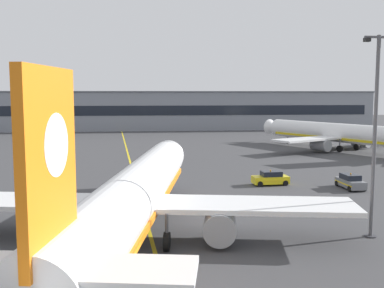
{
  "coord_description": "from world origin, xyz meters",
  "views": [
    {
      "loc": [
        0.47,
        -23.52,
        10.65
      ],
      "look_at": [
        4.76,
        13.71,
        6.55
      ],
      "focal_mm": 42.68,
      "sensor_mm": 36.0,
      "label": 1
    }
  ],
  "objects_px": {
    "apron_lamp_post": "(375,134)",
    "service_car_third": "(271,178)",
    "airliner_foreground": "(134,196)",
    "airliner_background": "(341,134)",
    "service_car_fourth": "(350,182)"
  },
  "relations": [
    {
      "from": "apron_lamp_post",
      "to": "service_car_third",
      "type": "bearing_deg",
      "value": 95.34
    },
    {
      "from": "airliner_foreground",
      "to": "airliner_background",
      "type": "distance_m",
      "value": 63.17
    },
    {
      "from": "service_car_third",
      "to": "service_car_fourth",
      "type": "distance_m",
      "value": 8.95
    },
    {
      "from": "airliner_foreground",
      "to": "apron_lamp_post",
      "type": "height_order",
      "value": "apron_lamp_post"
    },
    {
      "from": "airliner_foreground",
      "to": "service_car_third",
      "type": "xyz_separation_m",
      "value": [
        15.75,
        19.09,
        -2.6
      ]
    },
    {
      "from": "airliner_foreground",
      "to": "apron_lamp_post",
      "type": "relative_size",
      "value": 2.78
    },
    {
      "from": "service_car_third",
      "to": "service_car_fourth",
      "type": "height_order",
      "value": "same"
    },
    {
      "from": "airliner_background",
      "to": "apron_lamp_post",
      "type": "relative_size",
      "value": 2.45
    },
    {
      "from": "airliner_background",
      "to": "service_car_fourth",
      "type": "height_order",
      "value": "airliner_background"
    },
    {
      "from": "service_car_fourth",
      "to": "service_car_third",
      "type": "bearing_deg",
      "value": 159.85
    },
    {
      "from": "airliner_foreground",
      "to": "service_car_third",
      "type": "relative_size",
      "value": 9.6
    },
    {
      "from": "service_car_third",
      "to": "service_car_fourth",
      "type": "relative_size",
      "value": 1.01
    },
    {
      "from": "apron_lamp_post",
      "to": "service_car_third",
      "type": "distance_m",
      "value": 21.29
    },
    {
      "from": "airliner_background",
      "to": "service_car_fourth",
      "type": "distance_m",
      "value": 37.04
    },
    {
      "from": "apron_lamp_post",
      "to": "service_car_third",
      "type": "height_order",
      "value": "apron_lamp_post"
    }
  ]
}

